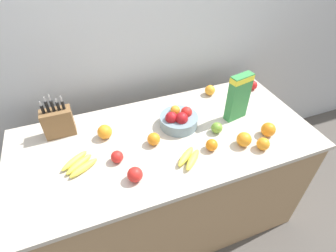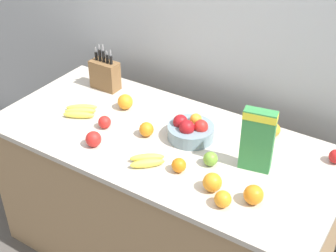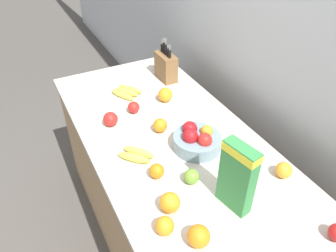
{
  "view_description": "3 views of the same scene",
  "coord_description": "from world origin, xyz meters",
  "px_view_note": "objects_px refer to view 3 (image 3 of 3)",
  "views": [
    {
      "loc": [
        -0.41,
        -1.12,
        2.0
      ],
      "look_at": [
        0.03,
        0.04,
        0.95
      ],
      "focal_mm": 28.0,
      "sensor_mm": 36.0,
      "label": 1
    },
    {
      "loc": [
        1.11,
        -1.69,
        2.3
      ],
      "look_at": [
        0.02,
        0.02,
        0.96
      ],
      "focal_mm": 50.0,
      "sensor_mm": 36.0,
      "label": 2
    },
    {
      "loc": [
        1.2,
        -0.63,
        2.0
      ],
      "look_at": [
        0.05,
        -0.04,
        1.02
      ],
      "focal_mm": 35.0,
      "sensor_mm": 36.0,
      "label": 3
    }
  ],
  "objects_px": {
    "apple_near_bananas": "(134,107)",
    "orange_front_right": "(199,236)",
    "banana_bunch_right": "(126,92)",
    "orange_mid_right": "(165,226)",
    "cereal_box": "(237,175)",
    "knife_block": "(166,66)",
    "orange_mid_left": "(170,203)",
    "fruit_bowl": "(197,140)",
    "orange_by_cereal": "(157,171)",
    "orange_back_center": "(160,125)",
    "orange_front_left": "(165,95)",
    "orange_front_center": "(284,170)",
    "banana_bunch_left": "(136,155)",
    "apple_leftmost": "(191,177)",
    "apple_rear": "(111,119)"
  },
  "relations": [
    {
      "from": "orange_by_cereal",
      "to": "orange_mid_right",
      "type": "distance_m",
      "value": 0.3
    },
    {
      "from": "banana_bunch_left",
      "to": "orange_front_right",
      "type": "bearing_deg",
      "value": 2.48
    },
    {
      "from": "orange_front_left",
      "to": "apple_leftmost",
      "type": "bearing_deg",
      "value": -16.94
    },
    {
      "from": "knife_block",
      "to": "orange_mid_left",
      "type": "bearing_deg",
      "value": -26.01
    },
    {
      "from": "apple_rear",
      "to": "orange_front_center",
      "type": "relative_size",
      "value": 1.07
    },
    {
      "from": "apple_leftmost",
      "to": "orange_mid_right",
      "type": "relative_size",
      "value": 0.94
    },
    {
      "from": "fruit_bowl",
      "to": "apple_rear",
      "type": "relative_size",
      "value": 2.99
    },
    {
      "from": "cereal_box",
      "to": "apple_near_bananas",
      "type": "height_order",
      "value": "cereal_box"
    },
    {
      "from": "knife_block",
      "to": "banana_bunch_right",
      "type": "height_order",
      "value": "knife_block"
    },
    {
      "from": "knife_block",
      "to": "cereal_box",
      "type": "bearing_deg",
      "value": -12.38
    },
    {
      "from": "apple_rear",
      "to": "orange_front_center",
      "type": "xyz_separation_m",
      "value": [
        0.74,
        0.58,
        -0.0
      ]
    },
    {
      "from": "banana_bunch_right",
      "to": "orange_front_center",
      "type": "xyz_separation_m",
      "value": [
        1.0,
        0.38,
        0.02
      ]
    },
    {
      "from": "orange_front_center",
      "to": "orange_mid_left",
      "type": "relative_size",
      "value": 0.87
    },
    {
      "from": "banana_bunch_right",
      "to": "orange_mid_right",
      "type": "xyz_separation_m",
      "value": [
        1.03,
        -0.24,
        0.02
      ]
    },
    {
      "from": "knife_block",
      "to": "banana_bunch_left",
      "type": "bearing_deg",
      "value": -37.03
    },
    {
      "from": "fruit_bowl",
      "to": "orange_front_center",
      "type": "xyz_separation_m",
      "value": [
        0.36,
        0.25,
        -0.01
      ]
    },
    {
      "from": "orange_back_center",
      "to": "cereal_box",
      "type": "bearing_deg",
      "value": 4.98
    },
    {
      "from": "knife_block",
      "to": "orange_front_left",
      "type": "distance_m",
      "value": 0.29
    },
    {
      "from": "apple_leftmost",
      "to": "orange_mid_right",
      "type": "bearing_deg",
      "value": -51.24
    },
    {
      "from": "orange_front_right",
      "to": "knife_block",
      "type": "bearing_deg",
      "value": 158.59
    },
    {
      "from": "orange_by_cereal",
      "to": "orange_front_center",
      "type": "bearing_deg",
      "value": 63.2
    },
    {
      "from": "orange_by_cereal",
      "to": "orange_front_center",
      "type": "relative_size",
      "value": 0.93
    },
    {
      "from": "knife_block",
      "to": "apple_near_bananas",
      "type": "bearing_deg",
      "value": -51.83
    },
    {
      "from": "apple_leftmost",
      "to": "orange_by_cereal",
      "type": "distance_m",
      "value": 0.16
    },
    {
      "from": "banana_bunch_right",
      "to": "orange_mid_left",
      "type": "relative_size",
      "value": 2.41
    },
    {
      "from": "apple_leftmost",
      "to": "orange_mid_right",
      "type": "distance_m",
      "value": 0.29
    },
    {
      "from": "orange_back_center",
      "to": "apple_leftmost",
      "type": "bearing_deg",
      "value": -5.7
    },
    {
      "from": "banana_bunch_right",
      "to": "orange_by_cereal",
      "type": "relative_size",
      "value": 2.98
    },
    {
      "from": "orange_back_center",
      "to": "orange_mid_left",
      "type": "height_order",
      "value": "orange_mid_left"
    },
    {
      "from": "orange_front_center",
      "to": "orange_mid_right",
      "type": "bearing_deg",
      "value": -88.1
    },
    {
      "from": "apple_near_bananas",
      "to": "orange_front_left",
      "type": "bearing_deg",
      "value": 96.77
    },
    {
      "from": "banana_bunch_right",
      "to": "apple_near_bananas",
      "type": "xyz_separation_m",
      "value": [
        0.21,
        -0.03,
        0.02
      ]
    },
    {
      "from": "orange_front_center",
      "to": "orange_front_left",
      "type": "distance_m",
      "value": 0.85
    },
    {
      "from": "banana_bunch_left",
      "to": "orange_front_center",
      "type": "xyz_separation_m",
      "value": [
        0.42,
        0.56,
        0.02
      ]
    },
    {
      "from": "knife_block",
      "to": "orange_mid_left",
      "type": "xyz_separation_m",
      "value": [
        1.01,
        -0.49,
        -0.05
      ]
    },
    {
      "from": "banana_bunch_right",
      "to": "orange_front_right",
      "type": "xyz_separation_m",
      "value": [
        1.13,
        -0.15,
        0.02
      ]
    },
    {
      "from": "orange_by_cereal",
      "to": "fruit_bowl",
      "type": "bearing_deg",
      "value": 109.31
    },
    {
      "from": "knife_block",
      "to": "apple_leftmost",
      "type": "relative_size",
      "value": 4.09
    },
    {
      "from": "knife_block",
      "to": "cereal_box",
      "type": "distance_m",
      "value": 1.14
    },
    {
      "from": "knife_block",
      "to": "orange_back_center",
      "type": "xyz_separation_m",
      "value": [
        0.51,
        -0.29,
        -0.05
      ]
    },
    {
      "from": "fruit_bowl",
      "to": "orange_by_cereal",
      "type": "xyz_separation_m",
      "value": [
        0.09,
        -0.27,
        -0.01
      ]
    },
    {
      "from": "orange_mid_right",
      "to": "knife_block",
      "type": "bearing_deg",
      "value": 152.95
    },
    {
      "from": "apple_rear",
      "to": "orange_back_center",
      "type": "relative_size",
      "value": 1.05
    },
    {
      "from": "orange_back_center",
      "to": "orange_front_center",
      "type": "xyz_separation_m",
      "value": [
        0.56,
        0.36,
        -0.0
      ]
    },
    {
      "from": "apple_near_bananas",
      "to": "orange_front_right",
      "type": "bearing_deg",
      "value": -7.22
    },
    {
      "from": "orange_by_cereal",
      "to": "orange_front_left",
      "type": "height_order",
      "value": "orange_front_left"
    },
    {
      "from": "orange_mid_right",
      "to": "fruit_bowl",
      "type": "bearing_deg",
      "value": 135.5
    },
    {
      "from": "orange_mid_right",
      "to": "orange_back_center",
      "type": "height_order",
      "value": "orange_back_center"
    },
    {
      "from": "banana_bunch_left",
      "to": "orange_back_center",
      "type": "distance_m",
      "value": 0.25
    },
    {
      "from": "knife_block",
      "to": "apple_rear",
      "type": "relative_size",
      "value": 3.55
    }
  ]
}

